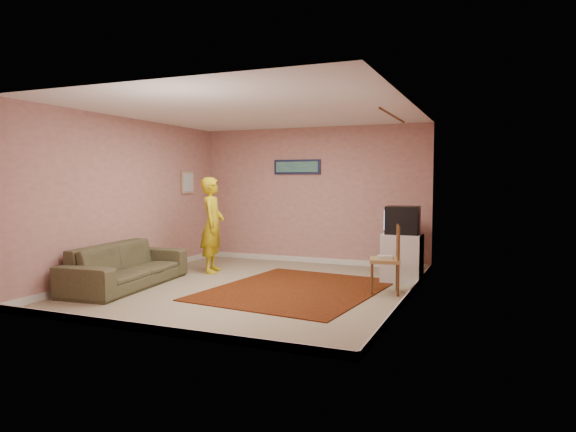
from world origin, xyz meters
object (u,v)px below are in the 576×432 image
at_px(crt_tv, 402,220).
at_px(person, 212,225).
at_px(chair_a, 401,238).
at_px(tv_cabinet, 402,258).
at_px(chair_b, 385,252).
at_px(sofa, 127,265).

bearing_deg(crt_tv, person, -174.89).
bearing_deg(chair_a, tv_cabinet, -68.10).
relative_size(tv_cabinet, chair_b, 1.44).
distance_m(tv_cabinet, crt_tv, 0.60).
bearing_deg(chair_b, chair_a, 170.06).
bearing_deg(tv_cabinet, chair_a, 101.98).
bearing_deg(person, crt_tv, -101.09).
distance_m(chair_b, sofa, 3.82).
xyz_separation_m(tv_cabinet, chair_b, (-0.08, -0.92, 0.21)).
bearing_deg(tv_cabinet, crt_tv, -177.78).
relative_size(crt_tv, chair_a, 0.99).
relative_size(chair_a, person, 0.32).
height_order(chair_a, sofa, chair_a).
distance_m(tv_cabinet, chair_b, 0.94).
height_order(chair_a, chair_b, chair_a).
xyz_separation_m(tv_cabinet, chair_a, (-0.16, 0.76, 0.22)).
distance_m(crt_tv, chair_a, 0.86).
bearing_deg(person, sofa, 141.34).
bearing_deg(person, tv_cabinet, -101.10).
bearing_deg(sofa, tv_cabinet, -68.23).
xyz_separation_m(chair_a, chair_b, (0.08, -1.68, -0.01)).
relative_size(chair_a, chair_b, 1.02).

